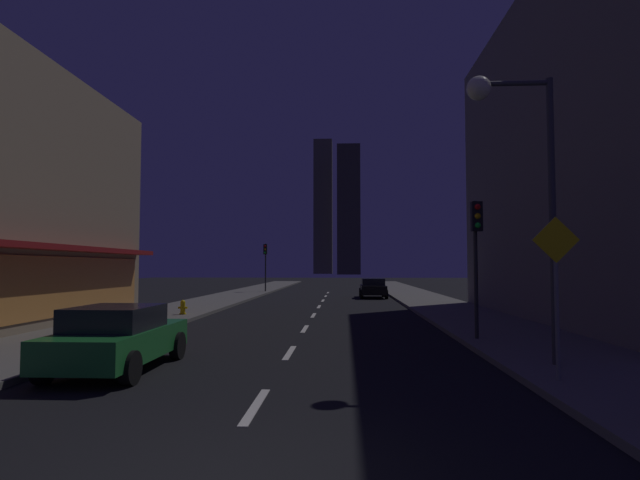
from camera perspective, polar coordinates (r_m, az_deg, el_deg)
name	(u,v)px	position (r m, az deg, el deg)	size (l,w,h in m)	color
ground_plane	(324,299)	(37.38, 0.51, -6.67)	(78.00, 136.00, 0.10)	black
sidewalk_right	(420,297)	(37.75, 11.26, -6.38)	(4.00, 76.00, 0.15)	#605E59
sidewalk_left	(231,297)	(38.30, -10.08, -6.35)	(4.00, 76.00, 0.15)	#605E59
lane_marking_center	(313,315)	(24.23, -0.75, -8.52)	(0.16, 43.80, 0.01)	silver
skyscraper_distant_tall	(323,207)	(165.14, 0.35, 3.75)	(5.97, 6.59, 43.59)	brown
skyscraper_distant_mid	(349,210)	(150.42, 3.25, 3.43)	(6.82, 6.82, 38.40)	#3C392D
car_parked_near	(118,337)	(12.38, -21.88, -10.18)	(1.98, 4.24, 1.45)	#1E722D
car_parked_far	(373,288)	(37.91, 6.01, -5.40)	(1.98, 4.24, 1.45)	black
fire_hydrant_far_left	(183,308)	(24.04, -15.25, -7.39)	(0.42, 0.30, 0.65)	gold
traffic_light_near_right	(476,238)	(16.04, 17.27, 0.20)	(0.32, 0.48, 4.20)	#2D2D2D
traffic_light_far_left	(265,257)	(44.73, -6.20, -1.90)	(0.32, 0.48, 4.20)	#2D2D2D
street_lamp_right	(514,147)	(12.54, 21.11, 9.78)	(1.96, 0.56, 6.58)	#38383D
pedestrian_crossing_sign	(556,283)	(10.83, 25.17, -4.39)	(0.91, 0.08, 3.15)	slate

